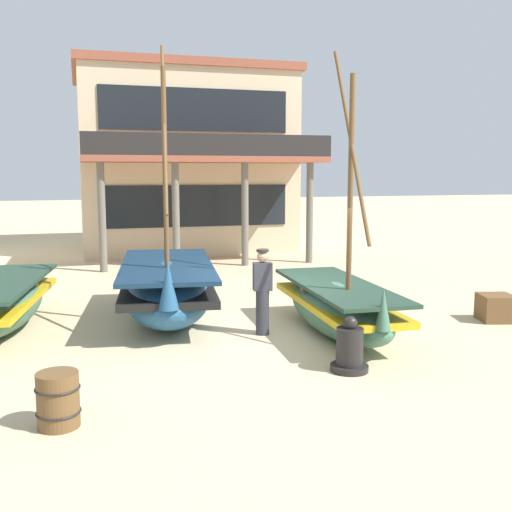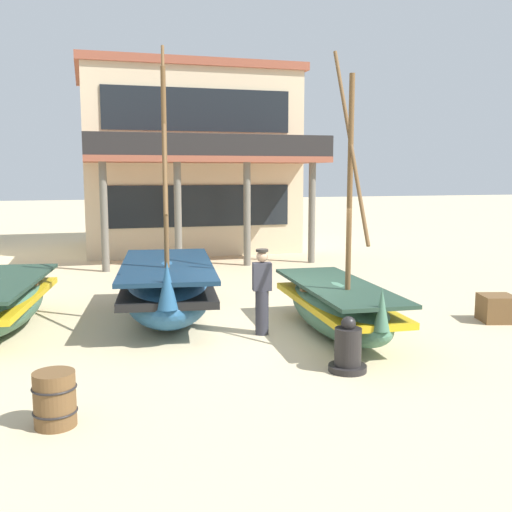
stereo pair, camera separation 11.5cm
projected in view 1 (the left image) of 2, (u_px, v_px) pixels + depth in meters
name	position (u px, v px, depth m)	size (l,w,h in m)	color
ground_plane	(270.00, 333.00, 11.80)	(120.00, 120.00, 0.00)	#CCB78E
fishing_boat_near_left	(338.00, 306.00, 11.64)	(1.61, 4.29, 5.43)	#427056
fishing_boat_far_right	(167.00, 288.00, 12.79)	(2.48, 4.95, 5.86)	#23517A
fisherman_by_hull	(262.00, 293.00, 11.57)	(0.39, 0.27, 1.68)	#33333D
capstan_winch	(350.00, 350.00, 9.49)	(0.61, 0.61, 0.90)	black
wooden_barrel	(58.00, 400.00, 7.40)	(0.56, 0.56, 0.70)	brown
cargo_crate	(496.00, 308.00, 12.71)	(0.68, 0.68, 0.57)	brown
harbor_building_main	(182.00, 160.00, 24.82)	(8.51, 9.52, 7.25)	beige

